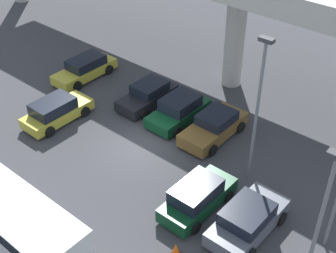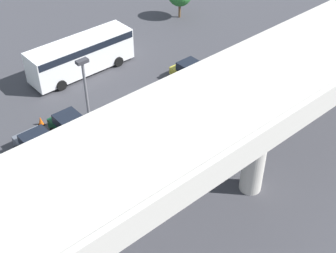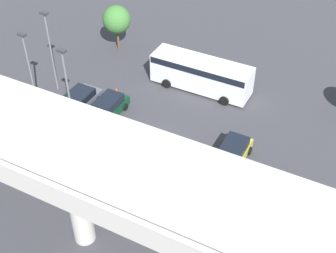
% 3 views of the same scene
% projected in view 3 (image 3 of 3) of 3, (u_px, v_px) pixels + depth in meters
% --- Properties ---
extents(ground_plane, '(106.24, 106.24, 0.00)m').
position_uv_depth(ground_plane, '(156.00, 148.00, 36.60)').
color(ground_plane, '#38383D').
extents(highway_overpass, '(50.93, 6.10, 8.42)m').
position_uv_depth(highway_overpass, '(71.00, 159.00, 25.63)').
color(highway_overpass, '#BCB7AD').
rests_on(highway_overpass, ground_plane).
extents(parked_car_0, '(2.01, 4.88, 1.53)m').
position_uv_depth(parked_car_0, '(244.00, 211.00, 30.82)').
color(parked_car_0, gold).
rests_on(parked_car_0, ground_plane).
extents(parked_car_1, '(2.09, 4.52, 1.56)m').
position_uv_depth(parked_car_1, '(232.00, 154.00, 35.05)').
color(parked_car_1, gold).
rests_on(parked_car_1, ground_plane).
extents(parked_car_2, '(2.10, 4.35, 1.49)m').
position_uv_depth(parked_car_2, '(164.00, 185.00, 32.65)').
color(parked_car_2, black).
rests_on(parked_car_2, ground_plane).
extents(parked_car_3, '(2.21, 4.42, 1.60)m').
position_uv_depth(parked_car_3, '(131.00, 171.00, 33.65)').
color(parked_car_3, '#0C381E').
rests_on(parked_car_3, ground_plane).
extents(parked_car_4, '(2.20, 4.68, 1.55)m').
position_uv_depth(parked_car_4, '(100.00, 159.00, 34.61)').
color(parked_car_4, brown).
rests_on(parked_car_4, ground_plane).
extents(parked_car_5, '(2.04, 4.39, 1.63)m').
position_uv_depth(parked_car_5, '(108.00, 108.00, 39.26)').
color(parked_car_5, '#0C381E').
rests_on(parked_car_5, ground_plane).
extents(parked_car_6, '(2.26, 4.56, 1.60)m').
position_uv_depth(parked_car_6, '(79.00, 101.00, 39.99)').
color(parked_car_6, '#515660').
rests_on(parked_car_6, ground_plane).
extents(shuttle_bus, '(9.10, 2.83, 2.90)m').
position_uv_depth(shuttle_bus, '(201.00, 73.00, 41.63)').
color(shuttle_bus, white).
rests_on(shuttle_bus, ground_plane).
extents(lamp_post_near_aisle, '(0.70, 0.35, 7.57)m').
position_uv_depth(lamp_post_near_aisle, '(50.00, 46.00, 39.88)').
color(lamp_post_near_aisle, slate).
rests_on(lamp_post_near_aisle, ground_plane).
extents(lamp_post_mid_lot, '(0.70, 0.35, 7.30)m').
position_uv_depth(lamp_post_mid_lot, '(29.00, 66.00, 37.67)').
color(lamp_post_mid_lot, slate).
rests_on(lamp_post_mid_lot, ground_plane).
extents(lamp_post_by_overpass, '(0.70, 0.35, 8.18)m').
position_uv_depth(lamp_post_by_overpass, '(68.00, 89.00, 34.44)').
color(lamp_post_by_overpass, slate).
rests_on(lamp_post_by_overpass, ground_plane).
extents(tree_front_centre, '(2.80, 2.80, 4.66)m').
position_uv_depth(tree_front_centre, '(117.00, 20.00, 46.07)').
color(tree_front_centre, brown).
rests_on(tree_front_centre, ground_plane).
extents(traffic_cone, '(0.44, 0.44, 0.70)m').
position_uv_depth(traffic_cone, '(116.00, 91.00, 41.88)').
color(traffic_cone, black).
rests_on(traffic_cone, ground_plane).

